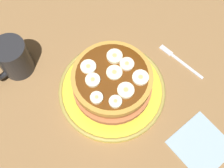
# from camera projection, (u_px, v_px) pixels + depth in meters

# --- Properties ---
(ground_plane) EXTENTS (1.40, 1.40, 0.03)m
(ground_plane) POSITION_uv_depth(u_px,v_px,m) (112.00, 94.00, 0.68)
(ground_plane) COLOR olive
(plate) EXTENTS (0.25, 0.25, 0.02)m
(plate) POSITION_uv_depth(u_px,v_px,m) (112.00, 90.00, 0.66)
(plate) COLOR yellow
(plate) RESTS_ON ground_plane
(pancake_stack) EXTENTS (0.18, 0.18, 0.07)m
(pancake_stack) POSITION_uv_depth(u_px,v_px,m) (113.00, 83.00, 0.62)
(pancake_stack) COLOR #AE7639
(pancake_stack) RESTS_ON plate
(banana_slice_0) EXTENTS (0.03, 0.03, 0.01)m
(banana_slice_0) POSITION_uv_depth(u_px,v_px,m) (113.00, 72.00, 0.59)
(banana_slice_0) COLOR beige
(banana_slice_0) RESTS_ON pancake_stack
(banana_slice_1) EXTENTS (0.03, 0.03, 0.01)m
(banana_slice_1) POSITION_uv_depth(u_px,v_px,m) (115.00, 57.00, 0.60)
(banana_slice_1) COLOR #FAEEBC
(banana_slice_1) RESTS_ON pancake_stack
(banana_slice_2) EXTENTS (0.03, 0.03, 0.01)m
(banana_slice_2) POSITION_uv_depth(u_px,v_px,m) (93.00, 80.00, 0.58)
(banana_slice_2) COLOR #EFEDC2
(banana_slice_2) RESTS_ON pancake_stack
(banana_slice_3) EXTENTS (0.03, 0.03, 0.01)m
(banana_slice_3) POSITION_uv_depth(u_px,v_px,m) (88.00, 67.00, 0.59)
(banana_slice_3) COLOR #FCEEC0
(banana_slice_3) RESTS_ON pancake_stack
(banana_slice_4) EXTENTS (0.03, 0.03, 0.01)m
(banana_slice_4) POSITION_uv_depth(u_px,v_px,m) (126.00, 91.00, 0.57)
(banana_slice_4) COLOR #FBE6BA
(banana_slice_4) RESTS_ON pancake_stack
(banana_slice_5) EXTENTS (0.03, 0.03, 0.01)m
(banana_slice_5) POSITION_uv_depth(u_px,v_px,m) (140.00, 78.00, 0.58)
(banana_slice_5) COLOR #FDEFC5
(banana_slice_5) RESTS_ON pancake_stack
(banana_slice_6) EXTENTS (0.03, 0.03, 0.01)m
(banana_slice_6) POSITION_uv_depth(u_px,v_px,m) (97.00, 98.00, 0.56)
(banana_slice_6) COLOR #F5E8C0
(banana_slice_6) RESTS_ON pancake_stack
(banana_slice_7) EXTENTS (0.03, 0.03, 0.01)m
(banana_slice_7) POSITION_uv_depth(u_px,v_px,m) (115.00, 102.00, 0.56)
(banana_slice_7) COLOR #EEE8C1
(banana_slice_7) RESTS_ON pancake_stack
(banana_slice_8) EXTENTS (0.03, 0.03, 0.01)m
(banana_slice_8) POSITION_uv_depth(u_px,v_px,m) (127.00, 64.00, 0.59)
(banana_slice_8) COLOR beige
(banana_slice_8) RESTS_ON pancake_stack
(coffee_mug) EXTENTS (0.11, 0.07, 0.09)m
(coffee_mug) POSITION_uv_depth(u_px,v_px,m) (12.00, 59.00, 0.65)
(coffee_mug) COLOR #262628
(coffee_mug) RESTS_ON ground_plane
(napkin) EXTENTS (0.13, 0.13, 0.00)m
(napkin) POSITION_uv_depth(u_px,v_px,m) (201.00, 145.00, 0.61)
(napkin) COLOR #99B2BF
(napkin) RESTS_ON ground_plane
(fork) EXTENTS (0.02, 0.13, 0.01)m
(fork) POSITION_uv_depth(u_px,v_px,m) (179.00, 60.00, 0.70)
(fork) COLOR silver
(fork) RESTS_ON ground_plane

